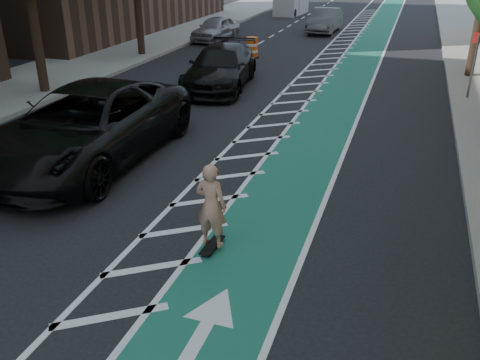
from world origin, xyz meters
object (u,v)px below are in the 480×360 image
at_px(suv_near, 88,125).
at_px(skateboarder, 211,206).
at_px(barrel_a, 166,104).
at_px(suv_far, 220,67).

bearing_deg(suv_near, skateboarder, -33.68).
xyz_separation_m(suv_near, barrel_a, (0.20, 4.20, -0.56)).
relative_size(skateboarder, suv_near, 0.23).
bearing_deg(suv_far, skateboarder, -77.79).
height_order(suv_near, suv_far, suv_near).
distance_m(suv_near, suv_far, 8.37).
bearing_deg(suv_far, suv_near, -101.62).
bearing_deg(suv_near, barrel_a, 86.93).
relative_size(suv_near, suv_far, 1.26).
relative_size(suv_near, barrel_a, 7.84).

